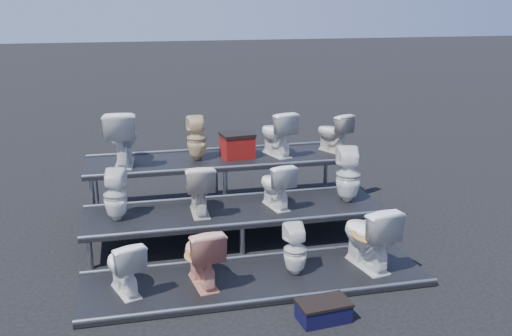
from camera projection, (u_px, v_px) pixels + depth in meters
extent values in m
plane|color=black|center=(236.00, 240.00, 8.17)|extent=(80.00, 80.00, 0.00)
cube|color=black|center=(256.00, 280.00, 6.95)|extent=(4.20, 1.20, 0.06)
cube|color=black|center=(236.00, 225.00, 8.11)|extent=(4.20, 1.20, 0.46)
cube|color=black|center=(220.00, 184.00, 9.26)|extent=(4.20, 1.20, 0.86)
imported|color=white|center=(124.00, 266.00, 6.52)|extent=(0.56, 0.73, 0.66)
imported|color=#DE927C|center=(202.00, 255.00, 6.70)|extent=(0.51, 0.78, 0.74)
imported|color=white|center=(295.00, 250.00, 6.96)|extent=(0.29, 0.30, 0.64)
imported|color=white|center=(368.00, 235.00, 7.13)|extent=(0.62, 0.89, 0.84)
imported|color=white|center=(115.00, 195.00, 7.59)|extent=(0.36, 0.37, 0.69)
imported|color=beige|center=(199.00, 188.00, 7.83)|extent=(0.41, 0.71, 0.72)
imported|color=white|center=(276.00, 185.00, 8.07)|extent=(0.50, 0.71, 0.66)
imported|color=white|center=(348.00, 175.00, 8.29)|extent=(0.43, 0.43, 0.80)
imported|color=white|center=(122.00, 137.00, 8.70)|extent=(0.55, 0.88, 0.86)
imported|color=#D0B987|center=(197.00, 138.00, 8.96)|extent=(0.32, 0.33, 0.70)
imported|color=white|center=(277.00, 133.00, 9.24)|extent=(0.60, 0.81, 0.73)
imported|color=beige|center=(333.00, 132.00, 9.46)|extent=(0.60, 0.74, 0.65)
cube|color=maroon|center=(237.00, 147.00, 9.16)|extent=(0.53, 0.45, 0.35)
cube|color=black|center=(323.00, 312.00, 6.11)|extent=(0.57, 0.38, 0.19)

